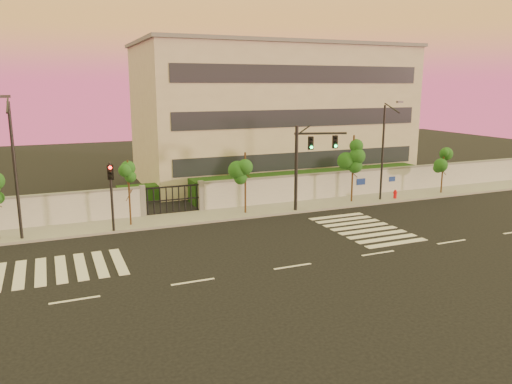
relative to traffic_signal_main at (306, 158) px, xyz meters
The scene contains 15 objects.
ground 11.67m from the traffic_signal_main, 121.44° to the right, with size 120.00×120.00×0.00m, color black.
sidewalk 6.93m from the traffic_signal_main, 169.38° to the left, with size 60.00×3.00×0.15m, color gray.
perimeter_wall 6.78m from the traffic_signal_main, 155.48° to the left, with size 60.00×0.36×2.20m.
hedge_row 7.62m from the traffic_signal_main, 130.82° to the left, with size 41.00×4.25×1.80m.
institutional_building 13.20m from the traffic_signal_main, 75.54° to the left, with size 24.40×12.40×12.25m.
road_markings 10.00m from the traffic_signal_main, 142.35° to the right, with size 57.00×7.62×0.02m.
street_tree_c 11.90m from the traffic_signal_main, behind, with size 1.36×1.08×4.19m.
street_tree_d 4.30m from the traffic_signal_main, behind, with size 1.54×1.22×4.26m.
street_tree_e 4.43m from the traffic_signal_main, 10.36° to the left, with size 1.64×1.30×5.08m.
street_tree_f 12.83m from the traffic_signal_main, ahead, with size 1.43×1.14×3.71m.
traffic_signal_main is the anchor object (origin of this frame).
traffic_signal_secondary 13.08m from the traffic_signal_main, behind, with size 0.33×0.33×4.26m.
streetlight_west 18.04m from the traffic_signal_main, behind, with size 0.49×1.96×8.15m.
streetlight_east 6.72m from the traffic_signal_main, ahead, with size 0.45×1.82×7.55m.
fire_hydrant 8.65m from the traffic_signal_main, ahead, with size 0.32×0.31×0.82m.
Camera 1 is at (-10.53, -20.43, 8.62)m, focal length 35.00 mm.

